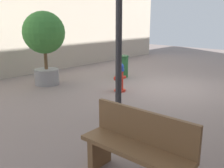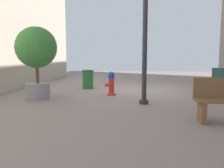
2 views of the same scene
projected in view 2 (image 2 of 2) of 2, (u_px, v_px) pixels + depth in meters
The scene contains 5 objects.
ground_plane at pixel (138, 90), 9.60m from camera, with size 23.40×23.40×0.00m, color gray.
fire_hydrant at pixel (111, 83), 8.38m from camera, with size 0.40×0.43×0.86m.
planter_tree at pixel (36, 53), 7.55m from camera, with size 1.33×1.33×2.35m.
street_lamp at pixel (145, 18), 6.61m from camera, with size 0.36×0.36×3.99m.
trash_bin at pixel (88, 79), 10.02m from camera, with size 0.49×0.49×0.80m.
Camera 2 is at (-0.11, 9.56, 1.43)m, focal length 37.35 mm.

